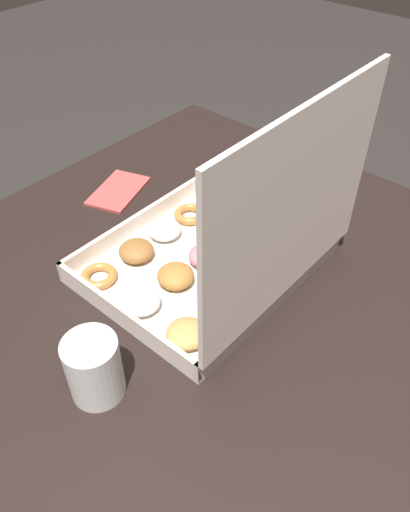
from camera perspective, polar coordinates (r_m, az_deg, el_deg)
ground_plane at (r=1.44m, az=1.07°, el=-23.09°), size 8.00×8.00×0.00m
dining_table at (r=0.92m, az=1.55°, el=-6.81°), size 0.93×0.95×0.71m
donut_box at (r=0.81m, az=2.14°, el=1.02°), size 0.39×0.32×0.35m
coffee_mug at (r=0.68m, az=-12.59°, el=-12.32°), size 0.07×0.07×0.10m
paper_napkin at (r=1.06m, az=-9.88°, el=7.35°), size 0.15×0.12×0.01m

